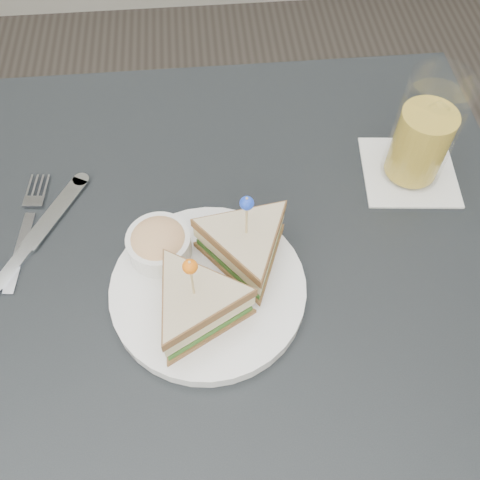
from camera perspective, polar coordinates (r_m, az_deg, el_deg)
ground_plane at (r=1.38m, az=-0.40°, el=-19.06°), size 3.50×3.50×0.00m
table at (r=0.75m, az=-0.69°, el=-6.02°), size 0.80×0.80×0.75m
plate_meal at (r=0.64m, az=-2.99°, el=-3.72°), size 0.27×0.25×0.14m
cutlery_fork at (r=0.77m, az=-21.73°, el=1.55°), size 0.04×0.19×0.01m
cutlery_knife at (r=0.75m, az=-21.32°, el=-0.25°), size 0.13×0.22×0.01m
drink_set at (r=0.76m, az=18.96°, el=10.50°), size 0.14×0.14×0.17m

